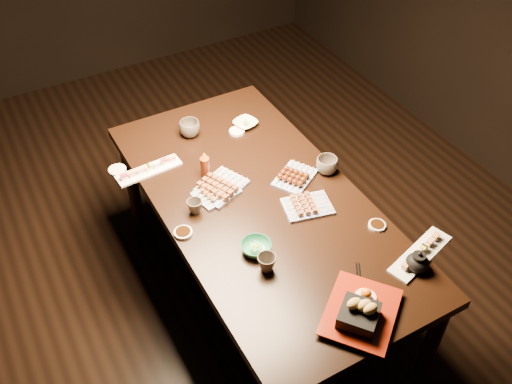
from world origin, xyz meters
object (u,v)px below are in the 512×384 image
(condiment_bottle, at_px, (205,164))
(yakitori_plate_center, at_px, (216,190))
(tempura_tray, at_px, (362,306))
(teacup_near_left, at_px, (267,263))
(teacup_mid_right, at_px, (327,165))
(teacup_far_left, at_px, (195,206))
(sushi_platter_far, at_px, (149,168))
(sushi_platter_near, at_px, (421,252))
(yakitori_plate_right, at_px, (308,203))
(yakitori_plate_left, at_px, (220,184))
(dining_table, at_px, (261,254))
(teapot, at_px, (418,261))
(edamame_bowl_green, at_px, (256,247))
(teacup_far_right, at_px, (190,129))
(edamame_bowl_cream, at_px, (245,124))

(condiment_bottle, bearing_deg, yakitori_plate_center, -95.56)
(tempura_tray, relative_size, teacup_near_left, 4.03)
(teacup_mid_right, xyz_separation_m, teacup_far_left, (-0.69, 0.06, -0.01))
(tempura_tray, bearing_deg, sushi_platter_far, 70.39)
(sushi_platter_far, xyz_separation_m, condiment_bottle, (0.23, -0.17, 0.05))
(sushi_platter_near, bearing_deg, yakitori_plate_center, 111.21)
(sushi_platter_far, xyz_separation_m, yakitori_plate_right, (0.55, -0.60, 0.01))
(teacup_mid_right, bearing_deg, condiment_bottle, 153.39)
(yakitori_plate_right, height_order, yakitori_plate_left, yakitori_plate_left)
(sushi_platter_near, xyz_separation_m, yakitori_plate_right, (-0.26, 0.48, 0.01))
(dining_table, relative_size, yakitori_plate_right, 8.21)
(teapot, bearing_deg, tempura_tray, 164.14)
(teacup_mid_right, bearing_deg, edamame_bowl_green, -152.98)
(sushi_platter_near, relative_size, yakitori_plate_center, 1.75)
(yakitori_plate_center, xyz_separation_m, yakitori_plate_right, (0.33, -0.29, 0.00))
(sushi_platter_near, bearing_deg, sushi_platter_far, 110.43)
(tempura_tray, height_order, teacup_mid_right, tempura_tray)
(edamame_bowl_green, bearing_deg, teacup_far_left, 110.54)
(teacup_mid_right, distance_m, teapot, 0.69)
(tempura_tray, bearing_deg, teacup_far_left, 73.02)
(yakitori_plate_right, xyz_separation_m, teacup_mid_right, (0.22, 0.17, 0.01))
(condiment_bottle, bearing_deg, teacup_far_right, 78.61)
(sushi_platter_near, relative_size, teacup_near_left, 4.37)
(sushi_platter_far, relative_size, teacup_mid_right, 3.06)
(teacup_far_right, bearing_deg, teacup_mid_right, -52.33)
(dining_table, height_order, tempura_tray, tempura_tray)
(yakitori_plate_left, bearing_deg, dining_table, -77.68)
(yakitori_plate_right, bearing_deg, yakitori_plate_center, 152.33)
(sushi_platter_far, distance_m, teacup_far_left, 0.38)
(yakitori_plate_center, xyz_separation_m, teacup_mid_right, (0.55, -0.12, 0.02))
(teacup_far_left, bearing_deg, tempura_tray, -68.84)
(yakitori_plate_right, distance_m, edamame_bowl_cream, 0.70)
(dining_table, bearing_deg, edamame_bowl_cream, 53.79)
(yakitori_plate_right, relative_size, teapot, 1.91)
(sushi_platter_near, height_order, tempura_tray, tempura_tray)
(sushi_platter_near, height_order, teacup_near_left, teacup_near_left)
(teacup_far_left, relative_size, teacup_far_right, 0.66)
(edamame_bowl_green, relative_size, teapot, 1.16)
(teacup_mid_right, relative_size, condiment_bottle, 0.75)
(sushi_platter_near, distance_m, teacup_mid_right, 0.65)
(teacup_far_right, bearing_deg, tempura_tray, -85.78)
(edamame_bowl_green, height_order, edamame_bowl_cream, edamame_bowl_green)
(yakitori_plate_center, relative_size, yakitori_plate_left, 0.84)
(yakitori_plate_left, distance_m, teacup_mid_right, 0.53)
(yakitori_plate_right, bearing_deg, edamame_bowl_green, -147.60)
(yakitori_plate_left, distance_m, tempura_tray, 0.92)
(sushi_platter_far, distance_m, teacup_far_right, 0.35)
(dining_table, relative_size, teacup_mid_right, 16.71)
(edamame_bowl_green, relative_size, teacup_far_right, 1.20)
(sushi_platter_far, bearing_deg, sushi_platter_near, 123.13)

